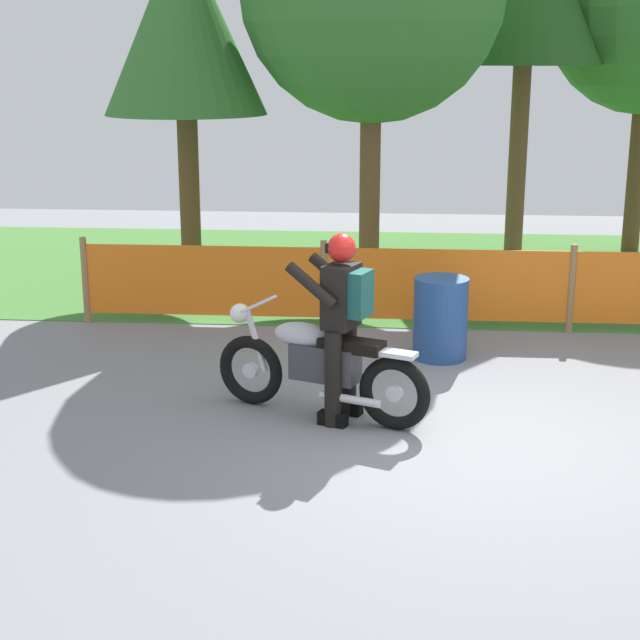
% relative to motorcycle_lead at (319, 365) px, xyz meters
% --- Properties ---
extents(ground, '(24.00, 24.00, 0.02)m').
position_rel_motorcycle_lead_xyz_m(ground, '(1.27, -0.44, -0.49)').
color(ground, gray).
extents(grass_verge, '(24.00, 6.41, 0.01)m').
position_rel_motorcycle_lead_xyz_m(grass_verge, '(1.27, 6.14, -0.48)').
color(grass_verge, '#427A33').
rests_on(grass_verge, ground).
extents(barrier_fence, '(8.76, 0.08, 1.05)m').
position_rel_motorcycle_lead_xyz_m(barrier_fence, '(1.27, 2.94, 0.06)').
color(barrier_fence, '#997547').
rests_on(barrier_fence, ground).
extents(tree_leftmost, '(2.18, 2.18, 4.79)m').
position_rel_motorcycle_lead_xyz_m(tree_leftmost, '(-2.17, 4.89, 3.06)').
color(tree_leftmost, brown).
rests_on(tree_leftmost, ground).
extents(motorcycle_lead, '(1.99, 0.96, 0.99)m').
position_rel_motorcycle_lead_xyz_m(motorcycle_lead, '(0.00, 0.00, 0.00)').
color(motorcycle_lead, black).
rests_on(motorcycle_lead, ground).
extents(rider_lead, '(0.78, 0.68, 1.69)m').
position_rel_motorcycle_lead_xyz_m(rider_lead, '(0.21, -0.08, 0.47)').
color(rider_lead, black).
rests_on(rider_lead, ground).
extents(oil_drum, '(0.58, 0.58, 0.88)m').
position_rel_motorcycle_lead_xyz_m(oil_drum, '(1.16, 1.83, -0.04)').
color(oil_drum, navy).
rests_on(oil_drum, ground).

